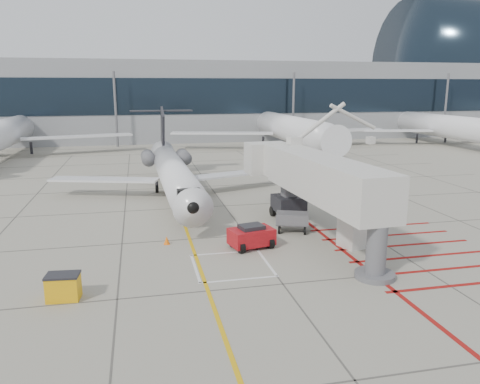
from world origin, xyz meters
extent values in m
plane|color=#9E9988|center=(0.00, 0.00, 0.00)|extent=(260.00, 260.00, 0.00)
cone|color=orange|center=(-5.26, 3.35, 0.26)|extent=(0.37, 0.37, 0.51)
cone|color=#DB4A0B|center=(3.52, 5.85, 0.23)|extent=(0.33, 0.33, 0.46)
cube|color=gray|center=(10.00, 70.00, 7.00)|extent=(180.00, 28.00, 14.00)
cube|color=black|center=(10.00, 55.95, 8.00)|extent=(180.00, 0.10, 6.00)
camera|label=1|loc=(-6.71, -24.71, 9.60)|focal=35.00mm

